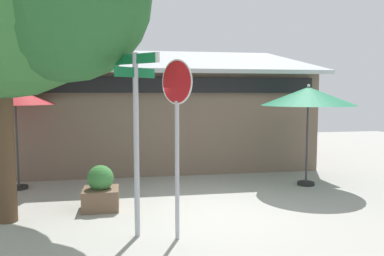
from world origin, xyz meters
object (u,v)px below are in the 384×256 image
street_sign_post (136,125)px  patio_umbrella_crimson_left (15,98)px  patio_umbrella_forest_green_center (308,97)px  sidewalk_planter (101,190)px  stop_sign (177,117)px

street_sign_post → patio_umbrella_crimson_left: (-2.84, 3.71, 0.40)m
patio_umbrella_forest_green_center → sidewalk_planter: patio_umbrella_forest_green_center is taller
patio_umbrella_crimson_left → patio_umbrella_forest_green_center: bearing=-6.7°
street_sign_post → patio_umbrella_forest_green_center: 5.33m
patio_umbrella_forest_green_center → patio_umbrella_crimson_left: bearing=173.3°
stop_sign → sidewalk_planter: (-1.35, 1.90, -1.64)m
patio_umbrella_crimson_left → sidewalk_planter: patio_umbrella_crimson_left is taller
stop_sign → patio_umbrella_forest_green_center: 4.93m
street_sign_post → patio_umbrella_forest_green_center: size_ratio=1.16×
street_sign_post → sidewalk_planter: street_sign_post is taller
stop_sign → patio_umbrella_forest_green_center: (3.84, 3.09, 0.28)m
patio_umbrella_forest_green_center → sidewalk_planter: bearing=-167.0°
stop_sign → patio_umbrella_crimson_left: 5.28m
sidewalk_planter → patio_umbrella_forest_green_center: bearing=13.0°
patio_umbrella_crimson_left → sidewalk_planter: size_ratio=2.80×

